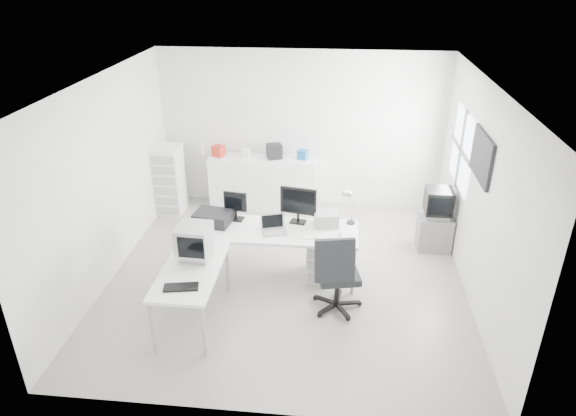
# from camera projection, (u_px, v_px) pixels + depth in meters

# --- Properties ---
(floor) EXTENTS (5.00, 5.00, 0.01)m
(floor) POSITION_uv_depth(u_px,v_px,m) (287.00, 276.00, 7.44)
(floor) COLOR beige
(floor) RESTS_ON ground
(ceiling) EXTENTS (5.00, 5.00, 0.01)m
(ceiling) POSITION_uv_depth(u_px,v_px,m) (286.00, 82.00, 6.21)
(ceiling) COLOR white
(ceiling) RESTS_ON back_wall
(back_wall) EXTENTS (5.00, 0.02, 2.80)m
(back_wall) POSITION_uv_depth(u_px,v_px,m) (301.00, 131.00, 9.06)
(back_wall) COLOR white
(back_wall) RESTS_ON floor
(left_wall) EXTENTS (0.02, 5.00, 2.80)m
(left_wall) POSITION_uv_depth(u_px,v_px,m) (106.00, 180.00, 7.05)
(left_wall) COLOR white
(left_wall) RESTS_ON floor
(right_wall) EXTENTS (0.02, 5.00, 2.80)m
(right_wall) POSITION_uv_depth(u_px,v_px,m) (479.00, 196.00, 6.60)
(right_wall) COLOR white
(right_wall) RESTS_ON floor
(window) EXTENTS (0.02, 1.20, 1.10)m
(window) POSITION_uv_depth(u_px,v_px,m) (461.00, 149.00, 7.58)
(window) COLOR white
(window) RESTS_ON right_wall
(wall_picture) EXTENTS (0.04, 0.90, 0.60)m
(wall_picture) POSITION_uv_depth(u_px,v_px,m) (482.00, 156.00, 6.47)
(wall_picture) COLOR black
(wall_picture) RESTS_ON right_wall
(main_desk) EXTENTS (2.40, 0.80, 0.75)m
(main_desk) POSITION_uv_depth(u_px,v_px,m) (272.00, 252.00, 7.31)
(main_desk) COLOR white
(main_desk) RESTS_ON floor
(side_desk) EXTENTS (0.70, 1.40, 0.75)m
(side_desk) POSITION_uv_depth(u_px,v_px,m) (193.00, 294.00, 6.40)
(side_desk) COLOR white
(side_desk) RESTS_ON floor
(drawer_pedestal) EXTENTS (0.40, 0.50, 0.60)m
(drawer_pedestal) POSITION_uv_depth(u_px,v_px,m) (321.00, 258.00, 7.32)
(drawer_pedestal) COLOR white
(drawer_pedestal) RESTS_ON floor
(inkjet_printer) EXTENTS (0.55, 0.46, 0.18)m
(inkjet_printer) POSITION_uv_depth(u_px,v_px,m) (213.00, 218.00, 7.27)
(inkjet_printer) COLOR black
(inkjet_printer) RESTS_ON main_desk
(lcd_monitor_small) EXTENTS (0.36, 0.24, 0.42)m
(lcd_monitor_small) POSITION_uv_depth(u_px,v_px,m) (235.00, 206.00, 7.32)
(lcd_monitor_small) COLOR black
(lcd_monitor_small) RESTS_ON main_desk
(lcd_monitor_large) EXTENTS (0.55, 0.30, 0.54)m
(lcd_monitor_large) POSITION_uv_depth(u_px,v_px,m) (298.00, 205.00, 7.21)
(lcd_monitor_large) COLOR black
(lcd_monitor_large) RESTS_ON main_desk
(laptop) EXTENTS (0.40, 0.41, 0.21)m
(laptop) POSITION_uv_depth(u_px,v_px,m) (274.00, 226.00, 7.00)
(laptop) COLOR #B7B7BA
(laptop) RESTS_ON main_desk
(white_keyboard) EXTENTS (0.43, 0.19, 0.02)m
(white_keyboard) POSITION_uv_depth(u_px,v_px,m) (318.00, 236.00, 6.95)
(white_keyboard) COLOR white
(white_keyboard) RESTS_ON main_desk
(white_mouse) EXTENTS (0.06, 0.06, 0.06)m
(white_mouse) POSITION_uv_depth(u_px,v_px,m) (340.00, 234.00, 6.95)
(white_mouse) COLOR white
(white_mouse) RESTS_ON main_desk
(laser_printer) EXTENTS (0.37, 0.33, 0.19)m
(laser_printer) POSITION_uv_depth(u_px,v_px,m) (326.00, 218.00, 7.23)
(laser_printer) COLOR #A1A1A1
(laser_printer) RESTS_ON main_desk
(desk_lamp) EXTENTS (0.19, 0.19, 0.51)m
(desk_lamp) POSITION_uv_depth(u_px,v_px,m) (352.00, 207.00, 7.20)
(desk_lamp) COLOR silver
(desk_lamp) RESTS_ON main_desk
(crt_monitor) EXTENTS (0.44, 0.44, 0.48)m
(crt_monitor) POSITION_uv_depth(u_px,v_px,m) (194.00, 242.00, 6.35)
(crt_monitor) COLOR #B7B7BA
(crt_monitor) RESTS_ON side_desk
(black_keyboard) EXTENTS (0.42, 0.23, 0.03)m
(black_keyboard) POSITION_uv_depth(u_px,v_px,m) (181.00, 287.00, 5.88)
(black_keyboard) COLOR black
(black_keyboard) RESTS_ON side_desk
(office_chair) EXTENTS (0.79, 0.79, 1.16)m
(office_chair) POSITION_uv_depth(u_px,v_px,m) (338.00, 270.00, 6.52)
(office_chair) COLOR #27292C
(office_chair) RESTS_ON floor
(tv_cabinet) EXTENTS (0.51, 0.42, 0.56)m
(tv_cabinet) POSITION_uv_depth(u_px,v_px,m) (434.00, 232.00, 8.04)
(tv_cabinet) COLOR slate
(tv_cabinet) RESTS_ON floor
(crt_tv) EXTENTS (0.50, 0.48, 0.45)m
(crt_tv) POSITION_uv_depth(u_px,v_px,m) (438.00, 204.00, 7.81)
(crt_tv) COLOR black
(crt_tv) RESTS_ON tv_cabinet
(sideboard) EXTENTS (1.93, 0.48, 0.96)m
(sideboard) POSITION_uv_depth(u_px,v_px,m) (264.00, 183.00, 9.29)
(sideboard) COLOR white
(sideboard) RESTS_ON floor
(clutter_box_a) EXTENTS (0.24, 0.23, 0.19)m
(clutter_box_a) POSITION_uv_depth(u_px,v_px,m) (219.00, 151.00, 9.11)
(clutter_box_a) COLOR red
(clutter_box_a) RESTS_ON sideboard
(clutter_box_b) EXTENTS (0.18, 0.17, 0.14)m
(clutter_box_b) POSITION_uv_depth(u_px,v_px,m) (246.00, 153.00, 9.07)
(clutter_box_b) COLOR white
(clutter_box_b) RESTS_ON sideboard
(clutter_box_c) EXTENTS (0.31, 0.30, 0.25)m
(clutter_box_c) POSITION_uv_depth(u_px,v_px,m) (274.00, 151.00, 9.00)
(clutter_box_c) COLOR black
(clutter_box_c) RESTS_ON sideboard
(clutter_box_d) EXTENTS (0.20, 0.19, 0.16)m
(clutter_box_d) POSITION_uv_depth(u_px,v_px,m) (303.00, 155.00, 8.98)
(clutter_box_d) COLOR #165A9E
(clutter_box_d) RESTS_ON sideboard
(clutter_bottle) EXTENTS (0.07, 0.07, 0.22)m
(clutter_bottle) POSITION_uv_depth(u_px,v_px,m) (203.00, 149.00, 9.16)
(clutter_bottle) COLOR white
(clutter_bottle) RESTS_ON sideboard
(filing_cabinet) EXTENTS (0.43, 0.51, 1.23)m
(filing_cabinet) POSITION_uv_depth(u_px,v_px,m) (170.00, 179.00, 9.08)
(filing_cabinet) COLOR white
(filing_cabinet) RESTS_ON floor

